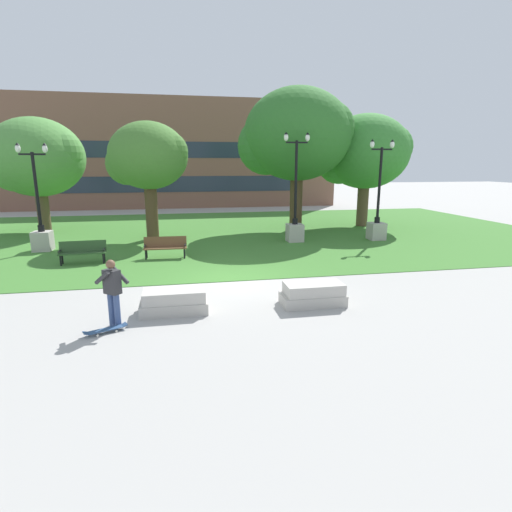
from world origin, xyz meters
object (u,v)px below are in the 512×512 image
Objects in this scene: concrete_block_left at (313,294)px; park_bench_near_right at (83,251)px; park_bench_near_left at (165,246)px; lamp_post_right at (41,230)px; lamp_post_center at (377,220)px; concrete_block_center at (174,302)px; person_skateboarder at (113,289)px; skateboard at (106,330)px; lamp_post_left at (295,220)px.

park_bench_near_right is (-7.59, 6.40, 0.23)m from concrete_block_left.
park_bench_near_left is 0.37× the size of lamp_post_right.
park_bench_near_right is 0.35× the size of lamp_post_center.
concrete_block_left is at bearing -126.14° from lamp_post_center.
concrete_block_center is 7.28m from park_bench_near_right.
concrete_block_left is 1.05× the size of person_skateboarder.
park_bench_near_left is at bearing 6.44° from park_bench_near_right.
lamp_post_center is (10.50, 8.90, 0.76)m from concrete_block_center.
park_bench_near_left and park_bench_near_right have the same top height.
lamp_post_right reaches higher than concrete_block_center.
lamp_post_center is at bearing 40.27° from concrete_block_center.
skateboard is 0.20× the size of lamp_post_center.
park_bench_near_left is at bearing 82.13° from person_skateboarder.
skateboard is 0.55× the size of park_bench_near_right.
concrete_block_left is 0.37× the size of lamp_post_right.
person_skateboarder reaches higher than park_bench_near_left.
park_bench_near_right reaches higher than concrete_block_center.
concrete_block_left is 0.99× the size of park_bench_near_right.
lamp_post_right is (-9.98, 9.33, 0.70)m from concrete_block_left.
person_skateboarder is at bearing -65.02° from lamp_post_right.
person_skateboarder is 0.33× the size of lamp_post_center.
lamp_post_center is (10.92, 2.25, 0.53)m from park_bench_near_left.
park_bench_near_left is 7.03m from lamp_post_left.
park_bench_near_left is 0.33× the size of lamp_post_left.
concrete_block_center is at bearing -123.40° from lamp_post_left.
lamp_post_left is at bearing 16.86° from park_bench_near_right.
person_skateboarder is at bearing -72.26° from park_bench_near_right.
lamp_post_right reaches higher than person_skateboarder.
park_bench_near_right reaches higher than concrete_block_left.
park_bench_near_right is at bearing 105.67° from skateboard.
concrete_block_left is at bearing -103.08° from lamp_post_left.
person_skateboarder is 0.94× the size of park_bench_near_right.
skateboard is 7.84m from park_bench_near_left.
skateboard is at bearing -114.60° from person_skateboarder.
concrete_block_left is 9.93m from park_bench_near_right.
lamp_post_center is (4.41, -0.34, -0.05)m from lamp_post_left.
park_bench_near_right is at bearing 107.74° from person_skateboarder.
park_bench_near_left reaches higher than concrete_block_center.
lamp_post_right reaches higher than skateboard.
park_bench_near_left reaches higher than skateboard.
person_skateboarder is (-1.44, -0.72, 0.67)m from concrete_block_center.
person_skateboarder is at bearing -97.87° from park_bench_near_left.
person_skateboarder is 1.69× the size of skateboard.
skateboard is at bearing -126.70° from lamp_post_left.
lamp_post_right is (-5.64, 2.56, 0.47)m from park_bench_near_left.
concrete_block_center is at bearing -86.36° from park_bench_near_left.
person_skateboarder is 12.48m from lamp_post_left.
lamp_post_left is 4.43m from lamp_post_center.
park_bench_near_right is at bearing -50.83° from lamp_post_right.
park_bench_near_right is at bearing -173.56° from park_bench_near_left.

